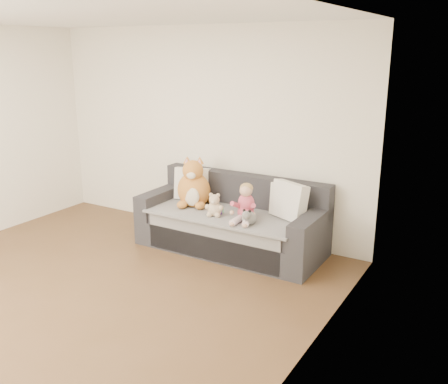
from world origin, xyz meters
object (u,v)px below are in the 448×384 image
(toddler, at_px, (245,205))
(teddy_bear, at_px, (214,207))
(plush_cat, at_px, (194,187))
(sippy_cup, at_px, (219,209))
(sofa, at_px, (232,224))

(toddler, bearing_deg, teddy_bear, 177.13)
(toddler, relative_size, teddy_bear, 1.56)
(plush_cat, bearing_deg, toddler, -32.71)
(sippy_cup, bearing_deg, teddy_bear, -102.62)
(teddy_bear, relative_size, sippy_cup, 2.23)
(teddy_bear, xyz_separation_m, sippy_cup, (0.02, 0.07, -0.05))
(sofa, height_order, teddy_bear, sofa)
(sofa, distance_m, plush_cat, 0.64)
(plush_cat, xyz_separation_m, teddy_bear, (0.42, -0.21, -0.12))
(plush_cat, xyz_separation_m, sippy_cup, (0.44, -0.14, -0.17))
(sofa, height_order, sippy_cup, sofa)
(toddler, distance_m, sippy_cup, 0.36)
(plush_cat, relative_size, teddy_bear, 2.31)
(teddy_bear, bearing_deg, toddler, -6.38)
(toddler, xyz_separation_m, plush_cat, (-0.79, 0.15, 0.06))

